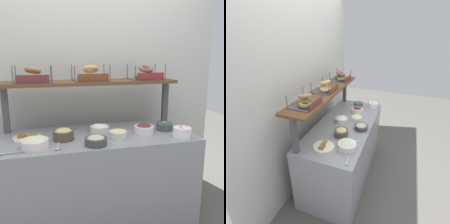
% 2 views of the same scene
% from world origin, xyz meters
% --- Properties ---
extents(ground_plane, '(8.00, 8.00, 0.00)m').
position_xyz_m(ground_plane, '(0.00, 0.00, 0.00)').
color(ground_plane, '#595651').
extents(back_wall, '(2.81, 0.06, 2.40)m').
position_xyz_m(back_wall, '(0.00, 0.55, 1.20)').
color(back_wall, beige).
rests_on(back_wall, ground_plane).
extents(deli_counter, '(1.61, 0.70, 0.85)m').
position_xyz_m(deli_counter, '(0.00, 0.00, 0.42)').
color(deli_counter, gray).
rests_on(deli_counter, ground_plane).
extents(shelf_riser_left, '(0.05, 0.05, 0.40)m').
position_xyz_m(shelf_riser_left, '(-0.74, 0.27, 1.05)').
color(shelf_riser_left, '#4C4C51').
rests_on(shelf_riser_left, deli_counter).
extents(shelf_riser_right, '(0.05, 0.05, 0.40)m').
position_xyz_m(shelf_riser_right, '(0.74, 0.27, 1.05)').
color(shelf_riser_right, '#4C4C51').
rests_on(shelf_riser_right, deli_counter).
extents(upper_shelf, '(1.57, 0.32, 0.03)m').
position_xyz_m(upper_shelf, '(0.00, 0.27, 1.26)').
color(upper_shelf, brown).
rests_on(upper_shelf, shelf_riser_left).
extents(bowl_cream_cheese, '(0.16, 0.16, 0.08)m').
position_xyz_m(bowl_cream_cheese, '(0.03, 0.06, 0.89)').
color(bowl_cream_cheese, white).
rests_on(bowl_cream_cheese, deli_counter).
extents(bowl_chocolate_spread, '(0.17, 0.17, 0.08)m').
position_xyz_m(bowl_chocolate_spread, '(0.39, -0.05, 0.89)').
color(bowl_chocolate_spread, white).
rests_on(bowl_chocolate_spread, deli_counter).
extents(bowl_scallion_spread, '(0.19, 0.19, 0.09)m').
position_xyz_m(bowl_scallion_spread, '(-0.50, -0.20, 0.89)').
color(bowl_scallion_spread, white).
rests_on(bowl_scallion_spread, deli_counter).
extents(bowl_tuna_salad, '(0.17, 0.17, 0.07)m').
position_xyz_m(bowl_tuna_salad, '(-0.06, -0.23, 0.89)').
color(bowl_tuna_salad, '#3D413A').
rests_on(bowl_tuna_salad, deli_counter).
extents(bowl_fruit_salad, '(0.14, 0.14, 0.09)m').
position_xyz_m(bowl_fruit_salad, '(0.65, -0.24, 0.90)').
color(bowl_fruit_salad, white).
rests_on(bowl_fruit_salad, deli_counter).
extents(bowl_hummus, '(0.17, 0.17, 0.10)m').
position_xyz_m(bowl_hummus, '(-0.29, -0.05, 0.90)').
color(bowl_hummus, '#4E463A').
rests_on(bowl_hummus, deli_counter).
extents(bowl_egg_salad, '(0.14, 0.14, 0.07)m').
position_xyz_m(bowl_egg_salad, '(0.14, -0.12, 0.89)').
color(bowl_egg_salad, white).
rests_on(bowl_egg_salad, deli_counter).
extents(bowl_veggie_mix, '(0.15, 0.15, 0.08)m').
position_xyz_m(bowl_veggie_mix, '(0.61, -0.01, 0.88)').
color(bowl_veggie_mix, '#444C56').
rests_on(bowl_veggie_mix, deli_counter).
extents(serving_plate_white, '(0.23, 0.23, 0.04)m').
position_xyz_m(serving_plate_white, '(-0.56, 0.05, 0.86)').
color(serving_plate_white, white).
rests_on(serving_plate_white, deli_counter).
extents(serving_spoon_near_plate, '(0.05, 0.18, 0.01)m').
position_xyz_m(serving_spoon_near_plate, '(-0.34, -0.23, 0.86)').
color(serving_spoon_near_plate, '#B7B7BC').
rests_on(serving_spoon_near_plate, deli_counter).
extents(serving_spoon_by_edge, '(0.18, 0.04, 0.01)m').
position_xyz_m(serving_spoon_by_edge, '(-0.69, -0.26, 0.86)').
color(serving_spoon_by_edge, '#B7B7BC').
rests_on(serving_spoon_by_edge, deli_counter).
extents(bagel_basket_everything, '(0.31, 0.26, 0.14)m').
position_xyz_m(bagel_basket_everything, '(-0.50, 0.26, 1.33)').
color(bagel_basket_everything, '#4C4C51').
rests_on(bagel_basket_everything, upper_shelf).
extents(bagel_basket_plain, '(0.32, 0.26, 0.15)m').
position_xyz_m(bagel_basket_plain, '(-0.01, 0.27, 1.33)').
color(bagel_basket_plain, '#4C4C51').
rests_on(bagel_basket_plain, upper_shelf).
extents(bagel_basket_poppy, '(0.30, 0.25, 0.14)m').
position_xyz_m(bagel_basket_poppy, '(0.53, 0.26, 1.33)').
color(bagel_basket_poppy, '#4C4C51').
rests_on(bagel_basket_poppy, upper_shelf).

